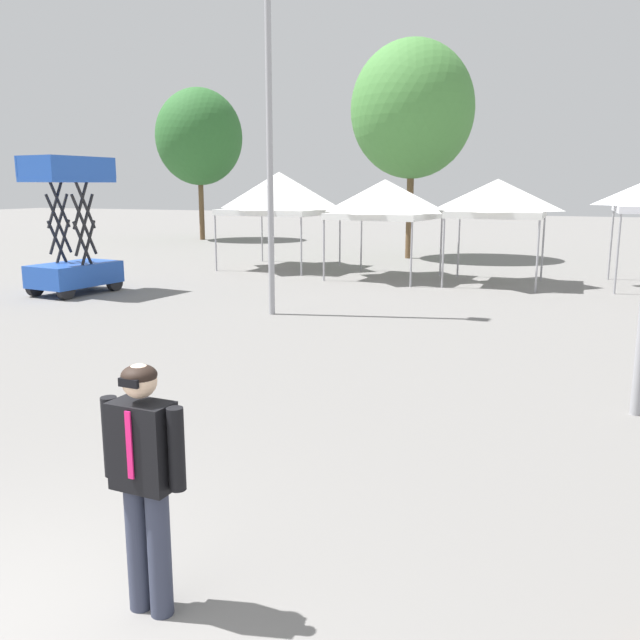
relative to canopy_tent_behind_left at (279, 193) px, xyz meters
name	(u,v)px	position (x,y,z in m)	size (l,w,h in m)	color
canopy_tent_behind_left	(279,193)	(0.00, 0.00, 0.00)	(3.56, 3.56, 3.43)	#9E9EA3
canopy_tent_behind_center	(385,199)	(4.32, -1.15, -0.16)	(3.24, 3.24, 3.14)	#9E9EA3
canopy_tent_right_of_center	(497,198)	(7.80, -1.13, -0.11)	(2.84, 2.84, 3.14)	#9E9EA3
scissor_lift	(73,252)	(-2.57, -7.54, -1.54)	(1.60, 2.41, 3.70)	black
person_foreground	(144,472)	(8.13, -18.31, -1.65)	(0.65, 0.26, 1.78)	#33384C
light_pole_near_lift	(269,99)	(3.85, -8.14, 2.11)	(0.36, 0.36, 8.46)	#9E9EA3
tree_behind_tents_right	(412,110)	(3.38, 5.14, 3.23)	(4.91, 4.91, 8.62)	brown
tree_behind_tents_center	(199,137)	(-9.97, 10.24, 2.89)	(4.70, 4.70, 8.17)	brown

